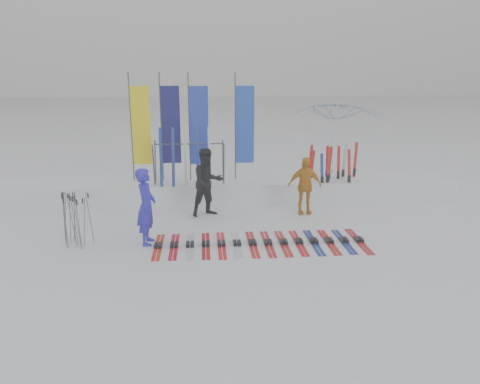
{
  "coord_description": "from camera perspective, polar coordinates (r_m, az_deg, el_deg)",
  "views": [
    {
      "loc": [
        -0.68,
        -9.27,
        3.87
      ],
      "look_at": [
        0.2,
        1.6,
        1.0
      ],
      "focal_mm": 35.0,
      "sensor_mm": 36.0,
      "label": 1
    }
  ],
  "objects": [
    {
      "name": "ground",
      "position": [
        10.06,
        -0.41,
        -7.87
      ],
      "size": [
        120.0,
        120.0,
        0.0
      ],
      "primitive_type": "plane",
      "color": "white",
      "rests_on": "ground"
    },
    {
      "name": "ski_rack",
      "position": [
        13.7,
        -6.23,
        4.21
      ],
      "size": [
        2.04,
        0.8,
        1.23
      ],
      "color": "#383A3F",
      "rests_on": "ground"
    },
    {
      "name": "person_black",
      "position": [
        12.59,
        -3.97,
        1.17
      ],
      "size": [
        1.1,
        1.0,
        1.84
      ],
      "primitive_type": "imported",
      "rotation": [
        0.0,
        0.0,
        0.42
      ],
      "color": "black",
      "rests_on": "ground"
    },
    {
      "name": "pole_cluster",
      "position": [
        11.15,
        -19.64,
        -3.21
      ],
      "size": [
        0.68,
        0.69,
        1.23
      ],
      "color": "#595B60",
      "rests_on": "ground"
    },
    {
      "name": "snow_bank",
      "position": [
        14.33,
        -1.76,
        0.32
      ],
      "size": [
        14.0,
        1.6,
        0.6
      ],
      "primitive_type": "cube",
      "color": "white",
      "rests_on": "ground"
    },
    {
      "name": "ski_row",
      "position": [
        10.73,
        2.49,
        -6.21
      ],
      "size": [
        4.78,
        1.69,
        0.07
      ],
      "color": "red",
      "rests_on": "ground"
    },
    {
      "name": "person_yellow",
      "position": [
        12.88,
        7.87,
        0.78
      ],
      "size": [
        0.94,
        0.42,
        1.58
      ],
      "primitive_type": "imported",
      "rotation": [
        0.0,
        0.0,
        0.04
      ],
      "color": "orange",
      "rests_on": "ground"
    },
    {
      "name": "feather_flags",
      "position": [
        14.11,
        -6.35,
        8.05
      ],
      "size": [
        3.66,
        0.23,
        3.2
      ],
      "color": "#383A3F",
      "rests_on": "ground"
    },
    {
      "name": "person_blue",
      "position": [
        10.73,
        -11.36,
        -1.75
      ],
      "size": [
        0.45,
        0.66,
        1.75
      ],
      "primitive_type": "imported",
      "rotation": [
        0.0,
        0.0,
        1.52
      ],
      "color": "#2321C2",
      "rests_on": "ground"
    },
    {
      "name": "upright_skis",
      "position": [
        14.53,
        11.06,
        2.29
      ],
      "size": [
        1.59,
        0.79,
        1.7
      ],
      "color": "red",
      "rests_on": "ground"
    },
    {
      "name": "tent_canopy",
      "position": [
        16.29,
        11.55,
        5.89
      ],
      "size": [
        3.9,
        3.95,
        2.89
      ],
      "primitive_type": "imported",
      "rotation": [
        0.0,
        0.0,
        0.28
      ],
      "color": "white",
      "rests_on": "ground"
    }
  ]
}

